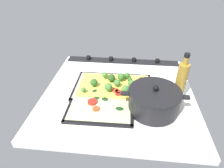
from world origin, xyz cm
name	(u,v)px	position (x,y,z in cm)	size (l,w,h in cm)	color
ground_plane	(119,93)	(0.00, 0.00, -1.50)	(74.14, 72.53, 3.00)	white
stove_control_panel	(122,61)	(0.00, -32.77, 0.56)	(71.17, 7.00, 2.60)	black
baking_tray_front	(113,88)	(3.09, -2.04, 0.36)	(40.08, 26.46, 1.30)	black
broccoli_pizza	(116,85)	(1.76, -1.73, 2.25)	(37.65, 24.03, 6.14)	beige
baking_tray_back	(101,105)	(7.19, 12.06, 0.37)	(29.63, 26.61, 1.30)	black
veggie_pizza_back	(102,103)	(6.98, 11.66, 1.06)	(27.20, 24.18, 1.90)	#BECA8D
cooking_pot	(154,100)	(-16.12, 12.40, 5.22)	(29.00, 22.24, 12.76)	black
oil_bottle	(181,81)	(-28.44, 2.90, 9.83)	(4.79, 4.79, 23.41)	olive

